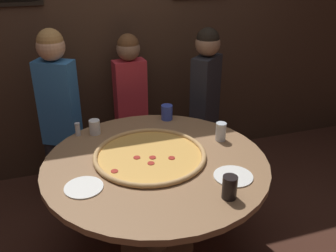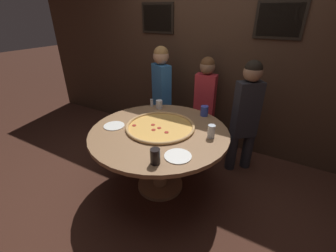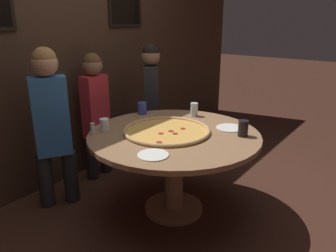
{
  "view_description": "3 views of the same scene",
  "coord_description": "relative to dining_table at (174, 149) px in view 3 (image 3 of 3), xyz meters",
  "views": [
    {
      "loc": [
        -0.56,
        -1.97,
        1.98
      ],
      "look_at": [
        0.09,
        0.01,
        0.97
      ],
      "focal_mm": 40.0,
      "sensor_mm": 36.0,
      "label": 1
    },
    {
      "loc": [
        1.1,
        -1.73,
        1.84
      ],
      "look_at": [
        0.07,
        0.06,
        0.78
      ],
      "focal_mm": 24.0,
      "sensor_mm": 36.0,
      "label": 2
    },
    {
      "loc": [
        -2.09,
        -1.5,
        1.66
      ],
      "look_at": [
        0.01,
        0.07,
        0.78
      ],
      "focal_mm": 35.0,
      "sensor_mm": 36.0,
      "label": 3
    }
  ],
  "objects": [
    {
      "name": "ground_plane",
      "position": [
        0.0,
        0.0,
        -0.59
      ],
      "size": [
        24.0,
        24.0,
        0.0
      ],
      "primitive_type": "plane",
      "color": "#422319"
    },
    {
      "name": "dining_table",
      "position": [
        0.0,
        0.0,
        0.0
      ],
      "size": [
        1.43,
        1.43,
        0.74
      ],
      "color": "#936B47",
      "rests_on": "ground_plane"
    },
    {
      "name": "diner_centre_back",
      "position": [
        0.69,
        0.82,
        0.19
      ],
      "size": [
        0.34,
        0.32,
        1.38
      ],
      "rotation": [
        0.0,
        0.0,
        -2.44
      ],
      "color": "#232328",
      "rests_on": "ground_plane"
    },
    {
      "name": "giant_pizza",
      "position": [
        -0.02,
        0.06,
        0.16
      ],
      "size": [
        0.73,
        0.73,
        0.03
      ],
      "color": "#E5A84C",
      "rests_on": "dining_table"
    },
    {
      "name": "back_wall",
      "position": [
        0.0,
        1.32,
        0.71
      ],
      "size": [
        6.4,
        0.08,
        2.6
      ],
      "color": "#3D281C",
      "rests_on": "ground_plane"
    },
    {
      "name": "drink_cup_by_shaker",
      "position": [
        0.51,
        0.13,
        0.21
      ],
      "size": [
        0.07,
        0.07,
        0.13
      ],
      "primitive_type": "cylinder",
      "color": "silver",
      "rests_on": "dining_table"
    },
    {
      "name": "drink_cup_beside_pizza",
      "position": [
        0.27,
        -0.49,
        0.21
      ],
      "size": [
        0.08,
        0.08,
        0.13
      ],
      "primitive_type": "cylinder",
      "color": "black",
      "rests_on": "dining_table"
    },
    {
      "name": "drink_cup_front_edge",
      "position": [
        -0.31,
        0.5,
        0.2
      ],
      "size": [
        0.08,
        0.08,
        0.11
      ],
      "primitive_type": "cylinder",
      "color": "white",
      "rests_on": "dining_table"
    },
    {
      "name": "diner_far_right",
      "position": [
        0.08,
        1.07,
        0.16
      ],
      "size": [
        0.34,
        0.2,
        1.33
      ],
      "rotation": [
        0.0,
        0.0,
        -3.07
      ],
      "color": "#232328",
      "rests_on": "ground_plane"
    },
    {
      "name": "drink_cup_far_left",
      "position": [
        0.26,
        0.58,
        0.21
      ],
      "size": [
        0.09,
        0.09,
        0.12
      ],
      "primitive_type": "cylinder",
      "color": "#384CB7",
      "rests_on": "dining_table"
    },
    {
      "name": "white_plate_far_back",
      "position": [
        0.38,
        -0.32,
        0.15
      ],
      "size": [
        0.23,
        0.23,
        0.01
      ],
      "primitive_type": "cylinder",
      "color": "white",
      "rests_on": "dining_table"
    },
    {
      "name": "white_plate_left_side",
      "position": [
        -0.47,
        -0.16,
        0.15
      ],
      "size": [
        0.22,
        0.22,
        0.01
      ],
      "primitive_type": "cylinder",
      "color": "white",
      "rests_on": "dining_table"
    },
    {
      "name": "diner_side_left",
      "position": [
        -0.54,
        0.93,
        0.22
      ],
      "size": [
        0.37,
        0.29,
        1.43
      ],
      "rotation": [
        0.0,
        0.0,
        2.62
      ],
      "color": "#232328",
      "rests_on": "ground_plane"
    },
    {
      "name": "condiment_shaker",
      "position": [
        -0.43,
        0.51,
        0.2
      ],
      "size": [
        0.04,
        0.04,
        0.1
      ],
      "color": "silver",
      "rests_on": "dining_table"
    }
  ]
}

